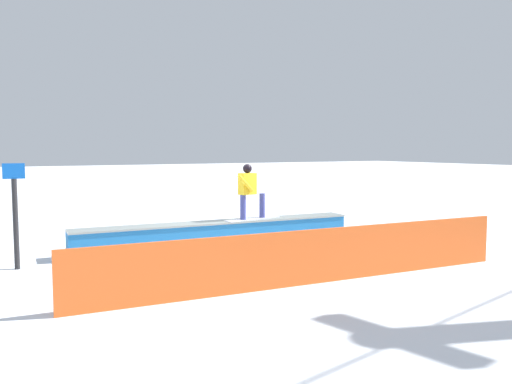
# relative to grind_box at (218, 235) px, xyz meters

# --- Properties ---
(ground_plane) EXTENTS (120.00, 120.00, 0.00)m
(ground_plane) POSITION_rel_grind_box_xyz_m (0.00, 0.00, -0.28)
(ground_plane) COLOR white
(grind_box) EXTENTS (6.85, 1.09, 0.62)m
(grind_box) POSITION_rel_grind_box_xyz_m (0.00, 0.00, 0.00)
(grind_box) COLOR #1F6FBA
(grind_box) RESTS_ON ground_plane
(snowboarder) EXTENTS (1.56, 0.58, 1.36)m
(snowboarder) POSITION_rel_grind_box_xyz_m (-0.79, 0.08, 1.07)
(snowboarder) COLOR silver
(snowboarder) RESTS_ON grind_box
(safety_fence) EXTENTS (8.41, 0.64, 0.96)m
(safety_fence) POSITION_rel_grind_box_xyz_m (0.00, 3.84, 0.20)
(safety_fence) COLOR orange
(safety_fence) RESTS_ON ground_plane
(trail_marker) EXTENTS (0.40, 0.10, 2.07)m
(trail_marker) POSITION_rel_grind_box_xyz_m (4.39, 0.12, 0.82)
(trail_marker) COLOR #262628
(trail_marker) RESTS_ON ground_plane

